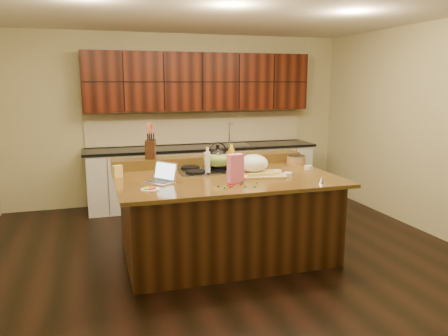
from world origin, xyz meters
name	(u,v)px	position (x,y,z in m)	size (l,w,h in m)	color
room	(225,137)	(0.00, 0.00, 1.35)	(5.52, 5.02, 2.72)	black
island	(225,215)	(0.00, 0.00, 0.46)	(2.40, 1.60, 0.92)	black
back_ledge	(209,160)	(0.00, 0.70, 0.98)	(2.40, 0.30, 0.12)	black
cooktop	(218,169)	(0.00, 0.30, 0.94)	(0.92, 0.52, 0.05)	gray
back_counter	(202,143)	(0.30, 2.23, 0.98)	(3.70, 0.66, 2.40)	silver
kettle	(218,158)	(0.00, 0.30, 1.07)	(0.24, 0.24, 0.22)	black
green_bowl	(218,159)	(0.00, 0.30, 1.06)	(0.33, 0.33, 0.18)	olive
laptop	(162,177)	(-0.72, -0.10, 0.97)	(0.36, 0.37, 0.20)	#B7B7BC
oil_bottle	(231,160)	(0.14, 0.20, 1.06)	(0.07, 0.07, 0.27)	gold
vinegar_bottle	(207,163)	(-0.16, 0.18, 1.04)	(0.06, 0.06, 0.25)	silver
wooden_tray	(255,166)	(0.33, -0.04, 1.02)	(0.63, 0.50, 0.23)	tan
ramekin_a	(288,174)	(0.65, -0.23, 0.94)	(0.10, 0.10, 0.04)	white
ramekin_b	(308,167)	(1.06, 0.06, 0.94)	(0.10, 0.10, 0.04)	white
ramekin_c	(277,172)	(0.59, -0.08, 0.94)	(0.10, 0.10, 0.04)	white
strainer_bowl	(296,160)	(1.08, 0.43, 0.97)	(0.24, 0.24, 0.09)	#996B3F
kitchen_timer	(322,180)	(0.84, -0.63, 0.96)	(0.08, 0.08, 0.07)	silver
pink_bag	(236,169)	(0.00, -0.35, 1.07)	(0.16, 0.09, 0.30)	pink
candy_plate	(150,189)	(-0.89, -0.41, 0.93)	(0.18, 0.18, 0.01)	white
package_box	(117,172)	(-1.15, 0.26, 0.99)	(0.10, 0.07, 0.13)	#E9C452
utensil_crock	(150,153)	(-0.73, 0.70, 1.11)	(0.12, 0.12, 0.14)	white
knife_block	(151,149)	(-0.73, 0.70, 1.15)	(0.11, 0.18, 0.22)	black
gumdrop_0	(218,186)	(-0.23, -0.48, 0.93)	(0.02, 0.02, 0.02)	red
gumdrop_1	(245,186)	(0.03, -0.56, 0.93)	(0.02, 0.02, 0.02)	#198C26
gumdrop_2	(233,186)	(-0.08, -0.51, 0.93)	(0.02, 0.02, 0.02)	red
gumdrop_3	(257,183)	(0.19, -0.46, 0.93)	(0.02, 0.02, 0.02)	#198C26
gumdrop_4	(230,187)	(-0.12, -0.54, 0.93)	(0.02, 0.02, 0.02)	red
gumdrop_5	(255,186)	(0.12, -0.59, 0.93)	(0.02, 0.02, 0.02)	#198C26
gumdrop_6	(230,184)	(-0.08, -0.43, 0.93)	(0.02, 0.02, 0.02)	red
gumdrop_7	(242,182)	(0.06, -0.38, 0.93)	(0.02, 0.02, 0.02)	#198C26
gumdrop_8	(234,184)	(-0.04, -0.44, 0.93)	(0.02, 0.02, 0.02)	red
gumdrop_9	(219,186)	(-0.21, -0.47, 0.93)	(0.02, 0.02, 0.02)	#198C26
gumdrop_10	(240,184)	(0.01, -0.47, 0.93)	(0.02, 0.02, 0.02)	red
gumdrop_11	(225,188)	(-0.18, -0.56, 0.93)	(0.02, 0.02, 0.02)	#198C26
gumdrop_12	(228,185)	(-0.12, -0.47, 0.93)	(0.02, 0.02, 0.02)	red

